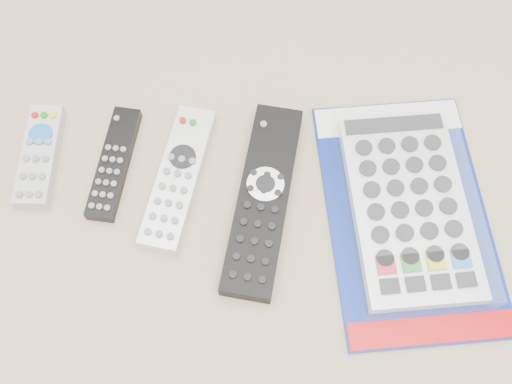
{
  "coord_description": "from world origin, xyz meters",
  "views": [
    {
      "loc": [
        0.04,
        -0.31,
        0.65
      ],
      "look_at": [
        0.04,
        -0.01,
        0.01
      ],
      "focal_mm": 40.0,
      "sensor_mm": 36.0,
      "label": 1
    }
  ],
  "objects_px": {
    "remote_slim_black": "(114,164)",
    "remote_large_black": "(263,199)",
    "remote_silver_dvd": "(178,178)",
    "jumbo_remote_packaged": "(409,206)",
    "remote_small_grey": "(40,156)"
  },
  "relations": [
    {
      "from": "remote_slim_black",
      "to": "remote_large_black",
      "type": "relative_size",
      "value": 0.62
    },
    {
      "from": "remote_silver_dvd",
      "to": "jumbo_remote_packaged",
      "type": "xyz_separation_m",
      "value": [
        0.28,
        -0.04,
        0.01
      ]
    },
    {
      "from": "remote_small_grey",
      "to": "remote_slim_black",
      "type": "bearing_deg",
      "value": -5.8
    },
    {
      "from": "remote_slim_black",
      "to": "jumbo_remote_packaged",
      "type": "relative_size",
      "value": 0.47
    },
    {
      "from": "remote_large_black",
      "to": "jumbo_remote_packaged",
      "type": "height_order",
      "value": "jumbo_remote_packaged"
    },
    {
      "from": "remote_large_black",
      "to": "remote_slim_black",
      "type": "bearing_deg",
      "value": 175.1
    },
    {
      "from": "remote_small_grey",
      "to": "remote_silver_dvd",
      "type": "relative_size",
      "value": 0.7
    },
    {
      "from": "remote_slim_black",
      "to": "jumbo_remote_packaged",
      "type": "height_order",
      "value": "jumbo_remote_packaged"
    },
    {
      "from": "remote_slim_black",
      "to": "jumbo_remote_packaged",
      "type": "bearing_deg",
      "value": -1.63
    },
    {
      "from": "remote_silver_dvd",
      "to": "remote_large_black",
      "type": "height_order",
      "value": "remote_large_black"
    },
    {
      "from": "remote_small_grey",
      "to": "remote_large_black",
      "type": "bearing_deg",
      "value": -11.83
    },
    {
      "from": "remote_small_grey",
      "to": "remote_slim_black",
      "type": "xyz_separation_m",
      "value": [
        0.1,
        -0.01,
        -0.0
      ]
    },
    {
      "from": "remote_silver_dvd",
      "to": "remote_slim_black",
      "type": "bearing_deg",
      "value": 178.05
    },
    {
      "from": "remote_silver_dvd",
      "to": "remote_large_black",
      "type": "xyz_separation_m",
      "value": [
        0.11,
        -0.03,
        0.0
      ]
    },
    {
      "from": "remote_large_black",
      "to": "jumbo_remote_packaged",
      "type": "relative_size",
      "value": 0.76
    }
  ]
}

